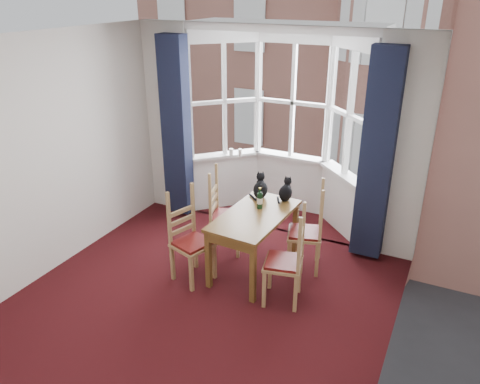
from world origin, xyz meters
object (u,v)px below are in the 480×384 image
Objects in this scene: chair_left_far at (221,217)px; wine_bottle at (260,199)px; candle_short at (240,152)px; chair_right_near at (291,264)px; chair_right_far at (312,234)px; dining_table at (255,222)px; cat_left at (260,188)px; cat_right at (286,191)px; candle_tall at (231,152)px; chair_left_near at (188,242)px.

chair_left_far is 3.42× the size of wine_bottle.
wine_bottle is at bearing -55.58° from candle_short.
chair_right_far is at bearing 90.46° from chair_right_near.
chair_left_far is at bearing 156.30° from dining_table.
cat_left is 0.32m from cat_right.
wine_bottle is (-0.20, -0.36, 0.00)m from cat_right.
chair_right_near is 8.83× the size of candle_tall.
chair_left_near is 8.83× the size of candle_tall.
cat_left reaches higher than chair_right_far.
dining_table is 0.72m from chair_right_far.
candle_short is at bearing 97.89° from chair_left_near.
candle_tall is (-1.06, 1.47, 0.27)m from dining_table.
cat_left is 1.08× the size of cat_right.
chair_right_near is (1.22, -0.66, 0.00)m from chair_left_far.
chair_left_far is 1.00× the size of chair_right_far.
chair_left_near and chair_left_far have the same top height.
chair_left_near is at bearing -118.78° from cat_left.
candle_short is at bearing 124.42° from wine_bottle.
wine_bottle is at bearing -51.11° from candle_tall.
dining_table is 3.87× the size of cat_left.
wine_bottle is at bearing -9.02° from chair_left_far.
cat_left is (-0.75, 0.86, 0.42)m from chair_right_near.
wine_bottle is (0.12, -0.30, -0.01)m from cat_left.
chair_left_near is 8.41× the size of candle_short.
dining_table is 1.41× the size of chair_right_near.
dining_table is 1.41× the size of chair_left_far.
cat_left reaches higher than candle_tall.
cat_right is at bearing 61.28° from wine_bottle.
candle_short reaches higher than chair_right_near.
wine_bottle is at bearing -118.72° from cat_right.
wine_bottle reaches higher than chair_left_near.
chair_right_near is 2.97× the size of cat_right.
chair_left_near reaches higher than dining_table.
chair_right_near is 1.00× the size of chair_right_far.
chair_right_near is at bearing -41.97° from wine_bottle.
dining_table is 1.41× the size of chair_right_far.
cat_left is at bearing -52.65° from candle_short.
chair_right_near is at bearing 3.41° from chair_left_near.
chair_right_far is 8.83× the size of candle_tall.
cat_right reaches higher than chair_left_far.
cat_right is 1.48m from candle_short.
chair_left_far is at bearing 86.30° from chair_left_near.
chair_left_near is at bearing -176.59° from chair_right_near.
chair_left_far and chair_right_near have the same top height.
chair_left_far is 1.22m from chair_right_far.
chair_right_far is 8.41× the size of candle_short.
cat_right reaches higher than chair_right_near.
chair_right_near is at bearing -32.69° from dining_table.
chair_left_far is 2.74× the size of cat_left.
candle_short is at bearing 142.89° from chair_right_far.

